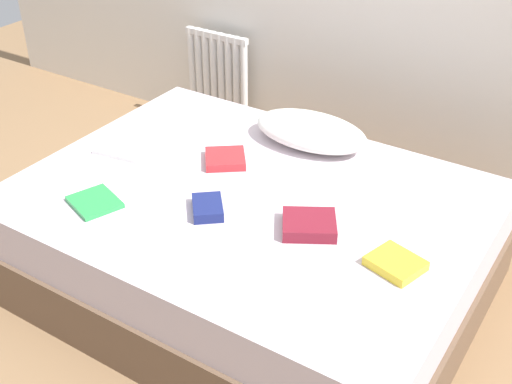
# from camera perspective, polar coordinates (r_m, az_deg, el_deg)

# --- Properties ---
(ground_plane) EXTENTS (8.00, 8.00, 0.00)m
(ground_plane) POSITION_cam_1_polar(r_m,az_deg,el_deg) (3.15, -0.50, -7.80)
(ground_plane) COLOR #93704C
(bed) EXTENTS (2.00, 1.50, 0.50)m
(bed) POSITION_cam_1_polar(r_m,az_deg,el_deg) (3.00, -0.52, -4.19)
(bed) COLOR brown
(bed) RESTS_ON ground
(radiator) EXTENTS (0.45, 0.04, 0.57)m
(radiator) POSITION_cam_1_polar(r_m,az_deg,el_deg) (4.31, -3.32, 9.97)
(radiator) COLOR white
(radiator) RESTS_ON ground
(pillow) EXTENTS (0.58, 0.33, 0.14)m
(pillow) POSITION_cam_1_polar(r_m,az_deg,el_deg) (3.22, 4.73, 5.27)
(pillow) COLOR white
(pillow) RESTS_ON bed
(textbook_green) EXTENTS (0.25, 0.24, 0.02)m
(textbook_green) POSITION_cam_1_polar(r_m,az_deg,el_deg) (2.86, -13.72, -0.85)
(textbook_green) COLOR green
(textbook_green) RESTS_ON bed
(textbook_maroon) EXTENTS (0.28, 0.27, 0.05)m
(textbook_maroon) POSITION_cam_1_polar(r_m,az_deg,el_deg) (2.62, 4.60, -2.83)
(textbook_maroon) COLOR maroon
(textbook_maroon) RESTS_ON bed
(textbook_red) EXTENTS (0.26, 0.26, 0.04)m
(textbook_red) POSITION_cam_1_polar(r_m,az_deg,el_deg) (3.08, -2.66, 2.87)
(textbook_red) COLOR red
(textbook_red) RESTS_ON bed
(textbook_navy) EXTENTS (0.20, 0.21, 0.04)m
(textbook_navy) POSITION_cam_1_polar(r_m,az_deg,el_deg) (2.73, -4.19, -1.35)
(textbook_navy) COLOR navy
(textbook_navy) RESTS_ON bed
(textbook_yellow) EXTENTS (0.22, 0.20, 0.04)m
(textbook_yellow) POSITION_cam_1_polar(r_m,az_deg,el_deg) (2.48, 11.92, -6.02)
(textbook_yellow) COLOR yellow
(textbook_yellow) RESTS_ON bed
(textbook_white) EXTENTS (0.26, 0.20, 0.02)m
(textbook_white) POSITION_cam_1_polar(r_m,az_deg,el_deg) (3.23, -11.34, 3.61)
(textbook_white) COLOR white
(textbook_white) RESTS_ON bed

